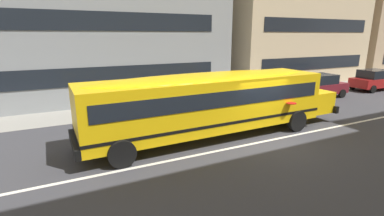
{
  "coord_description": "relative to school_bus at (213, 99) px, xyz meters",
  "views": [
    {
      "loc": [
        -7.78,
        -8.65,
        4.33
      ],
      "look_at": [
        -3.16,
        0.77,
        1.61
      ],
      "focal_mm": 26.45,
      "sensor_mm": 36.0,
      "label": 1
    }
  ],
  "objects": [
    {
      "name": "sidewalk_far",
      "position": [
        1.78,
        6.12,
        -1.65
      ],
      "size": [
        120.0,
        3.0,
        0.01
      ],
      "primitive_type": "cube",
      "color": "gray",
      "rests_on": "ground_plane"
    },
    {
      "name": "lane_centreline",
      "position": [
        1.78,
        -1.54,
        -1.65
      ],
      "size": [
        110.0,
        0.16,
        0.01
      ],
      "primitive_type": "cube",
      "color": "silver",
      "rests_on": "ground_plane"
    },
    {
      "name": "ground_plane",
      "position": [
        1.78,
        -1.54,
        -1.65
      ],
      "size": [
        400.0,
        400.0,
        0.0
      ],
      "primitive_type": "plane",
      "color": "#38383D"
    },
    {
      "name": "parked_car_red_by_lamppost",
      "position": [
        17.09,
        3.61,
        -0.81
      ],
      "size": [
        3.97,
        2.02,
        1.64
      ],
      "rotation": [
        0.0,
        0.0,
        -0.04
      ],
      "color": "maroon",
      "rests_on": "ground_plane"
    },
    {
      "name": "school_bus",
      "position": [
        0.0,
        0.0,
        0.0
      ],
      "size": [
        12.49,
        2.96,
        2.78
      ],
      "rotation": [
        0.0,
        0.0,
        0.02
      ],
      "color": "yellow",
      "rests_on": "ground_plane"
    },
    {
      "name": "parked_car_maroon_under_tree",
      "position": [
        10.9,
        3.66,
        -0.81
      ],
      "size": [
        3.95,
        1.97,
        1.64
      ],
      "rotation": [
        0.0,
        0.0,
        -0.03
      ],
      "color": "maroon",
      "rests_on": "ground_plane"
    }
  ]
}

